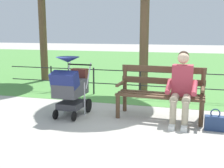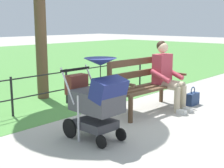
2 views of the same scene
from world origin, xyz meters
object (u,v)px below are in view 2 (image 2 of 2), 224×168
(stroller, at_px, (97,98))
(handbag, at_px, (192,99))
(person_on_bench, at_px, (167,73))
(park_bench, at_px, (145,82))

(stroller, xyz_separation_m, handbag, (-2.61, 0.07, -0.47))
(handbag, bearing_deg, person_on_bench, -24.72)
(person_on_bench, xyz_separation_m, stroller, (2.04, 0.19, -0.08))
(person_on_bench, relative_size, handbag, 3.45)
(park_bench, relative_size, person_on_bench, 1.27)
(park_bench, height_order, handbag, park_bench)
(person_on_bench, height_order, handbag, person_on_bench)
(person_on_bench, distance_m, stroller, 2.05)
(park_bench, height_order, person_on_bench, person_on_bench)
(person_on_bench, relative_size, stroller, 1.11)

